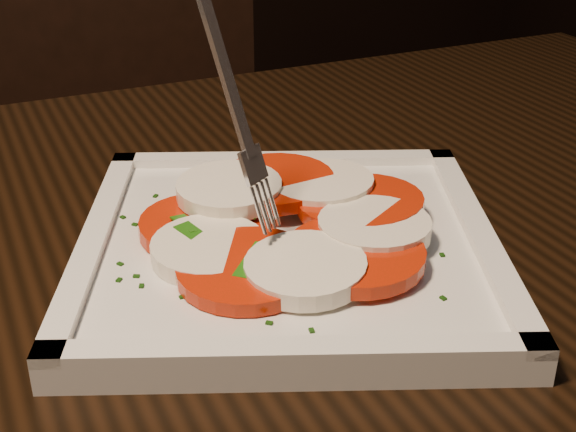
# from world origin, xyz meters

# --- Properties ---
(chair) EXTENTS (0.48, 0.48, 0.93)m
(chair) POSITION_xyz_m (0.33, 1.08, 0.53)
(chair) COLOR black
(chair) RESTS_ON ground
(plate) EXTENTS (0.31, 0.31, 0.01)m
(plate) POSITION_xyz_m (0.27, 0.31, 0.76)
(plate) COLOR white
(plate) RESTS_ON table
(caprese_salad) EXTENTS (0.21, 0.19, 0.03)m
(caprese_salad) POSITION_xyz_m (0.27, 0.31, 0.77)
(caprese_salad) COLOR red
(caprese_salad) RESTS_ON plate
(fork) EXTENTS (0.05, 0.05, 0.15)m
(fork) POSITION_xyz_m (0.23, 0.31, 0.86)
(fork) COLOR white
(fork) RESTS_ON caprese_salad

